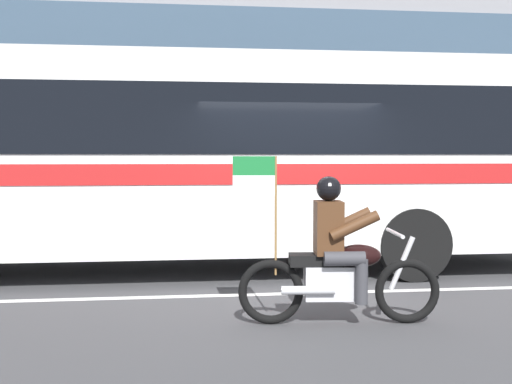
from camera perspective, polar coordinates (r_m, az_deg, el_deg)
ground_plane at (r=8.53m, az=3.24°, el=-8.62°), size 60.00×60.00×0.00m
sidewalk_curb at (r=13.50m, az=-0.50°, el=-3.82°), size 28.00×3.80×0.15m
lane_center_stripe at (r=7.95m, az=3.99°, el=-9.48°), size 26.60×0.14×0.01m
transit_bus at (r=9.41m, az=-7.42°, el=4.04°), size 12.16×2.65×3.22m
motorcycle_with_rider at (r=6.48m, az=7.64°, el=-6.49°), size 2.19×0.64×1.78m
fire_hydrant at (r=12.05m, az=2.44°, el=-2.58°), size 0.22×0.30×0.75m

